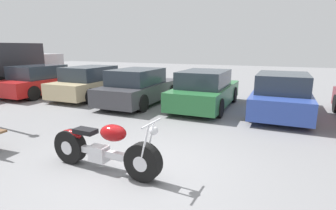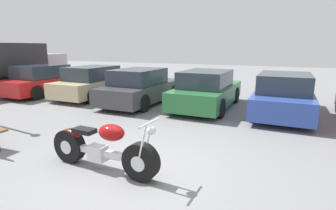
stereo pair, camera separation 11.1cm
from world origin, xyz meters
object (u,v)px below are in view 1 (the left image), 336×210
object	(u,v)px
parked_car_champagne	(93,83)
parked_car_blue	(281,95)
motorcycle	(103,148)
parked_car_dark_grey	(139,87)
delivery_truck	(6,64)
parked_car_green	(205,90)
parked_car_red	(42,81)

from	to	relation	value
parked_car_champagne	parked_car_blue	distance (m)	8.03
motorcycle	parked_car_champagne	xyz separation A→B (m)	(-5.07, 5.90, 0.23)
parked_car_dark_grey	delivery_truck	xyz separation A→B (m)	(-8.04, 0.09, 0.72)
parked_car_blue	parked_car_green	bearing A→B (deg)	-179.39
parked_car_red	parked_car_champagne	size ratio (longest dim) A/B	1.00
parked_car_red	parked_car_champagne	bearing A→B (deg)	9.65
parked_car_red	delivery_truck	xyz separation A→B (m)	(-2.69, 0.17, 0.72)
delivery_truck	parked_car_dark_grey	bearing A→B (deg)	-0.65
parked_car_dark_grey	motorcycle	bearing A→B (deg)	-66.58
motorcycle	parked_car_green	bearing A→B (deg)	87.23
parked_car_champagne	delivery_truck	xyz separation A→B (m)	(-5.37, -0.29, 0.72)
motorcycle	parked_car_champagne	bearing A→B (deg)	130.67
motorcycle	parked_car_red	world-z (taller)	parked_car_red
parked_car_dark_grey	delivery_truck	distance (m)	8.08
parked_car_green	motorcycle	bearing A→B (deg)	-92.77
parked_car_red	delivery_truck	world-z (taller)	delivery_truck
parked_car_dark_grey	parked_car_green	size ratio (longest dim) A/B	1.00
parked_car_dark_grey	parked_car_red	bearing A→B (deg)	-179.18
parked_car_red	parked_car_dark_grey	distance (m)	5.35
motorcycle	parked_car_blue	xyz separation A→B (m)	(2.96, 5.93, 0.23)
motorcycle	delivery_truck	distance (m)	11.88
parked_car_blue	delivery_truck	size ratio (longest dim) A/B	0.76
motorcycle	delivery_truck	bearing A→B (deg)	151.74
parked_car_blue	delivery_truck	xyz separation A→B (m)	(-13.39, -0.32, 0.72)
parked_car_red	parked_car_blue	bearing A→B (deg)	2.63
parked_car_red	parked_car_blue	distance (m)	10.71
parked_car_champagne	parked_car_blue	xyz separation A→B (m)	(8.03, 0.04, 0.00)
parked_car_champagne	parked_car_green	distance (m)	5.35
motorcycle	parked_car_blue	bearing A→B (deg)	63.47
motorcycle	parked_car_blue	distance (m)	6.63
motorcycle	parked_car_green	distance (m)	5.91
parked_car_red	parked_car_dark_grey	xyz separation A→B (m)	(5.35, 0.08, 0.00)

